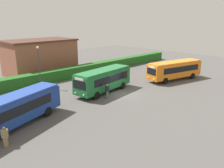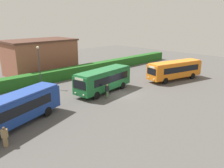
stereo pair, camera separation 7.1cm
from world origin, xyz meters
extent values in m
plane|color=#514F4C|center=(0.00, 0.00, 0.00)|extent=(80.97, 80.97, 0.00)
cube|color=navy|center=(-13.94, 0.54, 1.66)|extent=(10.38, 5.41, 2.23)
cube|color=#2747A0|center=(-13.94, 0.54, 2.88)|extent=(10.03, 5.14, 0.20)
cube|color=black|center=(-14.59, 1.55, 1.93)|extent=(7.54, 2.55, 0.89)
cube|color=black|center=(-13.85, -0.67, 1.93)|extent=(7.54, 2.55, 0.89)
cube|color=black|center=(-9.10, 2.15, 1.93)|extent=(0.64, 1.81, 0.93)
cube|color=silver|center=(-9.10, 2.15, 2.60)|extent=(0.44, 1.22, 0.28)
cylinder|color=black|center=(-11.28, 2.53, 0.50)|extent=(1.04, 0.58, 1.00)
cylinder|color=black|center=(-10.61, 0.53, 0.50)|extent=(1.04, 0.58, 1.00)
sphere|color=silver|center=(-9.29, 2.76, 0.90)|extent=(0.22, 0.22, 0.22)
sphere|color=silver|center=(-8.88, 1.55, 0.90)|extent=(0.22, 0.22, 0.22)
cube|color=#19602D|center=(-1.14, 2.37, 1.73)|extent=(9.12, 3.60, 2.37)
cube|color=#27723C|center=(-1.14, 2.37, 3.02)|extent=(8.83, 3.36, 0.20)
cube|color=black|center=(-0.69, 1.13, 2.02)|extent=(6.87, 0.88, 0.95)
cube|color=black|center=(-1.00, 3.68, 2.02)|extent=(6.87, 0.88, 0.95)
cube|color=black|center=(-5.56, 1.83, 2.02)|extent=(0.29, 2.07, 1.00)
cube|color=silver|center=(-5.56, 1.83, 2.74)|extent=(0.21, 1.39, 0.28)
cylinder|color=black|center=(-3.73, 0.87, 0.50)|extent=(1.03, 0.40, 1.00)
cylinder|color=black|center=(-4.02, 3.19, 0.50)|extent=(1.03, 0.40, 1.00)
cylinder|color=black|center=(1.73, 1.54, 0.50)|extent=(1.03, 0.40, 1.00)
cylinder|color=black|center=(1.44, 3.86, 0.50)|extent=(1.03, 0.40, 1.00)
sphere|color=silver|center=(-5.49, 1.13, 0.90)|extent=(0.22, 0.22, 0.22)
sphere|color=silver|center=(-5.66, 2.52, 0.90)|extent=(0.22, 0.22, 0.22)
cube|color=orange|center=(11.36, -0.98, 1.68)|extent=(9.98, 4.65, 2.26)
cube|color=orange|center=(11.36, -0.98, 2.91)|extent=(9.65, 4.39, 0.20)
cube|color=black|center=(11.36, -2.23, 1.95)|extent=(7.34, 1.85, 0.91)
cube|color=black|center=(11.94, 0.13, 1.95)|extent=(7.34, 1.85, 0.91)
cube|color=black|center=(6.65, 0.18, 1.95)|extent=(0.51, 1.92, 0.95)
cube|color=silver|center=(6.65, 0.18, 2.63)|extent=(0.35, 1.29, 0.28)
cylinder|color=black|center=(8.19, -1.33, 0.50)|extent=(1.04, 0.51, 1.00)
cylinder|color=black|center=(8.71, 0.81, 0.50)|extent=(1.04, 0.51, 1.00)
cylinder|color=black|center=(14.01, -2.77, 0.50)|extent=(1.04, 0.51, 1.00)
cylinder|color=black|center=(14.54, -0.63, 0.50)|extent=(1.04, 0.51, 1.00)
sphere|color=silver|center=(6.48, -0.45, 0.90)|extent=(0.22, 0.22, 0.22)
sphere|color=silver|center=(6.79, 0.83, 0.90)|extent=(0.22, 0.22, 0.22)
cube|color=olive|center=(-15.89, -2.37, 0.39)|extent=(0.39, 0.37, 0.78)
cube|color=olive|center=(-15.89, -2.37, 1.12)|extent=(0.54, 0.48, 0.68)
sphere|color=brown|center=(-15.89, -2.37, 1.57)|extent=(0.21, 0.21, 0.21)
cube|color=black|center=(-11.02, 3.50, 0.43)|extent=(0.37, 0.38, 0.85)
cube|color=silver|center=(-11.02, 3.50, 1.23)|extent=(0.48, 0.52, 0.75)
sphere|color=brown|center=(-11.02, 3.50, 1.72)|extent=(0.23, 0.23, 0.23)
cube|color=#4C6B47|center=(-2.38, 0.35, 0.41)|extent=(0.36, 0.33, 0.82)
cube|color=black|center=(-2.38, 0.35, 1.19)|extent=(0.52, 0.41, 0.72)
sphere|color=tan|center=(-2.38, 0.35, 1.66)|extent=(0.23, 0.23, 0.23)
cube|color=#225B1E|center=(0.00, 12.10, 0.87)|extent=(52.49, 1.76, 1.74)
cube|color=brown|center=(-1.74, 18.31, 2.89)|extent=(11.43, 6.92, 5.78)
cube|color=#4C2D23|center=(-1.74, 18.31, 5.93)|extent=(11.88, 7.19, 0.30)
cylinder|color=#38383D|center=(-6.28, 10.00, 2.82)|extent=(0.14, 0.14, 5.64)
sphere|color=beige|center=(-6.28, 10.00, 5.82)|extent=(0.36, 0.36, 0.36)
camera|label=1|loc=(-21.22, -19.49, 9.69)|focal=36.79mm
camera|label=2|loc=(-21.17, -19.54, 9.69)|focal=36.79mm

